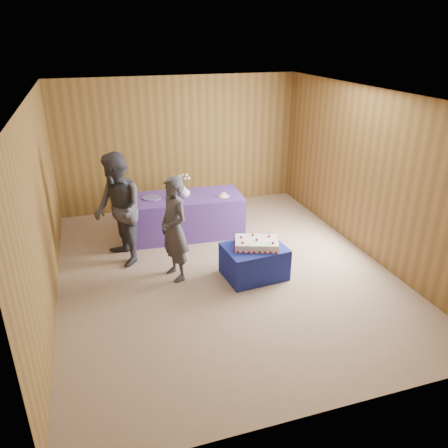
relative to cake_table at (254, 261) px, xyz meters
name	(u,v)px	position (x,y,z in m)	size (l,w,h in m)	color
ground	(223,270)	(-0.40, 0.31, -0.25)	(6.00, 6.00, 0.00)	gray
room_shell	(223,160)	(-0.40, 0.31, 1.55)	(5.04, 6.04, 2.72)	brown
cake_table	(254,261)	(0.00, 0.00, 0.00)	(0.90, 0.70, 0.50)	navy
serving_table	(187,215)	(-0.63, 1.80, 0.12)	(2.00, 0.90, 0.75)	#5A3798
sheet_cake	(257,243)	(0.03, -0.01, 0.31)	(0.78, 0.65, 0.16)	white
vase	(184,191)	(-0.67, 1.78, 0.60)	(0.20, 0.20, 0.21)	white
flower_spray	(184,178)	(-0.67, 1.78, 0.86)	(0.23, 0.23, 0.18)	#2D5B24
platter	(152,198)	(-1.24, 1.88, 0.51)	(0.33, 0.33, 0.02)	#574A95
plate	(224,196)	(0.01, 1.58, 0.51)	(0.19, 0.19, 0.01)	white
cake_slice	(224,194)	(0.01, 1.58, 0.55)	(0.08, 0.07, 0.09)	white
knife	(227,198)	(0.04, 1.48, 0.50)	(0.26, 0.02, 0.00)	silver
guest_left	(174,229)	(-1.15, 0.33, 0.56)	(0.59, 0.39, 1.61)	#34343E
guest_right	(118,210)	(-1.89, 1.08, 0.66)	(0.89, 0.69, 1.82)	#34343F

